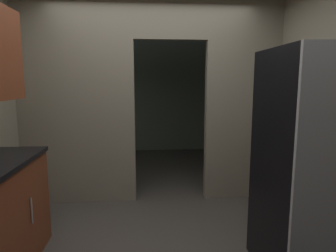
% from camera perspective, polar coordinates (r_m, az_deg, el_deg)
% --- Properties ---
extents(kitchen_partition, '(3.33, 0.12, 2.61)m').
position_cam_1_polar(kitchen_partition, '(3.75, -4.22, 5.89)').
color(kitchen_partition, gray).
rests_on(kitchen_partition, ground).
extents(adjoining_room_shell, '(3.33, 2.92, 2.61)m').
position_cam_1_polar(adjoining_room_shell, '(5.72, -3.64, 6.07)').
color(adjoining_room_shell, gray).
rests_on(adjoining_room_shell, ground).
extents(refrigerator, '(0.75, 0.80, 1.81)m').
position_cam_1_polar(refrigerator, '(2.56, 26.87, -7.14)').
color(refrigerator, black).
rests_on(refrigerator, ground).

